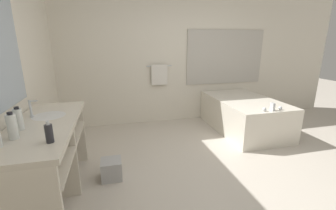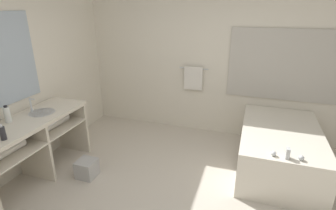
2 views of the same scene
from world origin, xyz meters
The scene contains 9 objects.
ground_plane centered at (0.00, 0.00, 0.00)m, with size 16.00×16.00×0.00m, color beige.
wall_back_with_blinds centered at (0.04, 2.23, 1.35)m, with size 7.40×0.13×2.70m.
vanity_counter centered at (-1.89, 0.12, 0.62)m, with size 0.59×1.58×0.85m.
sink_faucet centered at (-2.05, 0.33, 0.94)m, with size 0.09×0.04×0.18m.
bathtub centered at (1.13, 1.35, 0.33)m, with size 1.02×1.68×0.71m.
water_bottle_1 centered at (-2.02, -0.25, 0.95)m, with size 0.07×0.07×0.23m.
water_bottle_2 centered at (-2.04, -0.04, 0.95)m, with size 0.07×0.07×0.21m.
soap_dispenser centered at (-1.72, -0.39, 0.92)m, with size 0.06×0.06×0.18m.
waste_bin centered at (-1.30, 0.32, 0.12)m, with size 0.24×0.24×0.24m.
Camera 1 is at (-1.22, -2.18, 1.61)m, focal length 24.00 mm.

